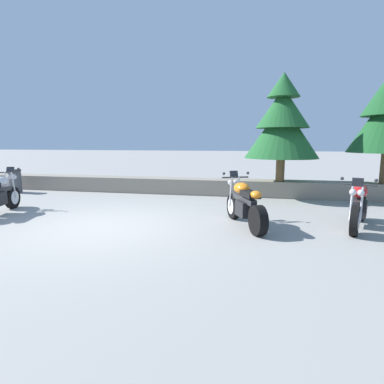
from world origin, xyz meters
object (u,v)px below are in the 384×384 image
object	(u,v)px
pine_tree_far_left	(282,123)
motorcycle_orange_centre	(244,205)
trash_bin	(15,181)
motorcycle_red_far_right	(358,206)

from	to	relation	value
pine_tree_far_left	motorcycle_orange_centre	bearing A→B (deg)	-104.55
trash_bin	motorcycle_red_far_right	bearing A→B (deg)	-13.65
motorcycle_orange_centre	pine_tree_far_left	world-z (taller)	pine_tree_far_left
motorcycle_red_far_right	pine_tree_far_left	xyz separation A→B (m)	(-1.42, 3.58, 2.00)
motorcycle_orange_centre	trash_bin	bearing A→B (deg)	160.64
motorcycle_red_far_right	trash_bin	bearing A→B (deg)	166.35
motorcycle_red_far_right	trash_bin	distance (m)	11.29
motorcycle_red_far_right	pine_tree_far_left	bearing A→B (deg)	111.64
trash_bin	pine_tree_far_left	bearing A→B (deg)	5.46
motorcycle_orange_centre	pine_tree_far_left	bearing A→B (deg)	75.45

